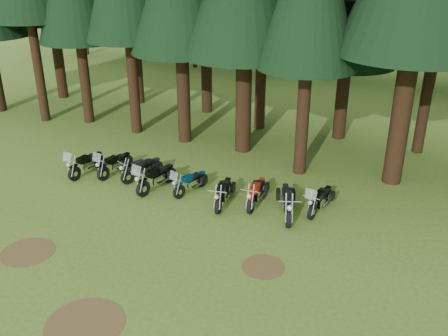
{
  "coord_description": "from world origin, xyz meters",
  "views": [
    {
      "loc": [
        8.87,
        -12.11,
        9.44
      ],
      "look_at": [
        1.06,
        5.0,
        1.0
      ],
      "focal_mm": 40.0,
      "sensor_mm": 36.0,
      "label": 1
    }
  ],
  "objects_px": {
    "motorcycle_0": "(86,164)",
    "motorcycle_4": "(190,183)",
    "motorcycle_7": "(287,203)",
    "motorcycle_3": "(156,178)",
    "motorcycle_5": "(223,194)",
    "motorcycle_2": "(142,169)",
    "motorcycle_8": "(320,201)",
    "motorcycle_1": "(115,165)",
    "motorcycle_6": "(256,193)"
  },
  "relations": [
    {
      "from": "motorcycle_1",
      "to": "motorcycle_7",
      "type": "bearing_deg",
      "value": 4.62
    },
    {
      "from": "motorcycle_0",
      "to": "motorcycle_7",
      "type": "distance_m",
      "value": 9.31
    },
    {
      "from": "motorcycle_5",
      "to": "motorcycle_2",
      "type": "bearing_deg",
      "value": 160.18
    },
    {
      "from": "motorcycle_8",
      "to": "motorcycle_5",
      "type": "bearing_deg",
      "value": -156.1
    },
    {
      "from": "motorcycle_1",
      "to": "motorcycle_8",
      "type": "relative_size",
      "value": 1.03
    },
    {
      "from": "motorcycle_7",
      "to": "motorcycle_1",
      "type": "bearing_deg",
      "value": 155.63
    },
    {
      "from": "motorcycle_0",
      "to": "motorcycle_8",
      "type": "distance_m",
      "value": 10.42
    },
    {
      "from": "motorcycle_1",
      "to": "motorcycle_0",
      "type": "bearing_deg",
      "value": -148.62
    },
    {
      "from": "motorcycle_0",
      "to": "motorcycle_8",
      "type": "height_order",
      "value": "motorcycle_0"
    },
    {
      "from": "motorcycle_5",
      "to": "motorcycle_8",
      "type": "xyz_separation_m",
      "value": [
        3.62,
        1.02,
        -0.0
      ]
    },
    {
      "from": "motorcycle_5",
      "to": "motorcycle_8",
      "type": "distance_m",
      "value": 3.77
    },
    {
      "from": "motorcycle_3",
      "to": "motorcycle_5",
      "type": "bearing_deg",
      "value": 9.29
    },
    {
      "from": "motorcycle_2",
      "to": "motorcycle_5",
      "type": "height_order",
      "value": "motorcycle_5"
    },
    {
      "from": "motorcycle_4",
      "to": "motorcycle_8",
      "type": "distance_m",
      "value": 5.33
    },
    {
      "from": "motorcycle_5",
      "to": "motorcycle_8",
      "type": "relative_size",
      "value": 1.01
    },
    {
      "from": "motorcycle_1",
      "to": "motorcycle_8",
      "type": "bearing_deg",
      "value": 10.06
    },
    {
      "from": "motorcycle_3",
      "to": "motorcycle_7",
      "type": "height_order",
      "value": "motorcycle_3"
    },
    {
      "from": "motorcycle_0",
      "to": "motorcycle_4",
      "type": "relative_size",
      "value": 1.12
    },
    {
      "from": "motorcycle_5",
      "to": "motorcycle_7",
      "type": "height_order",
      "value": "motorcycle_7"
    },
    {
      "from": "motorcycle_2",
      "to": "motorcycle_8",
      "type": "xyz_separation_m",
      "value": [
        7.84,
        0.35,
        0.0
      ]
    },
    {
      "from": "motorcycle_0",
      "to": "motorcycle_5",
      "type": "distance_m",
      "value": 6.75
    },
    {
      "from": "motorcycle_4",
      "to": "motorcycle_7",
      "type": "relative_size",
      "value": 0.87
    },
    {
      "from": "motorcycle_1",
      "to": "motorcycle_4",
      "type": "height_order",
      "value": "motorcycle_1"
    },
    {
      "from": "motorcycle_3",
      "to": "motorcycle_5",
      "type": "relative_size",
      "value": 1.1
    },
    {
      "from": "motorcycle_0",
      "to": "motorcycle_4",
      "type": "bearing_deg",
      "value": 7.76
    },
    {
      "from": "motorcycle_2",
      "to": "motorcycle_4",
      "type": "distance_m",
      "value": 2.57
    },
    {
      "from": "motorcycle_0",
      "to": "motorcycle_5",
      "type": "bearing_deg",
      "value": 3.65
    },
    {
      "from": "motorcycle_5",
      "to": "motorcycle_4",
      "type": "bearing_deg",
      "value": 156.56
    },
    {
      "from": "motorcycle_2",
      "to": "motorcycle_1",
      "type": "bearing_deg",
      "value": -153.63
    },
    {
      "from": "motorcycle_4",
      "to": "motorcycle_8",
      "type": "bearing_deg",
      "value": 21.48
    },
    {
      "from": "motorcycle_6",
      "to": "motorcycle_8",
      "type": "distance_m",
      "value": 2.48
    },
    {
      "from": "motorcycle_0",
      "to": "motorcycle_2",
      "type": "bearing_deg",
      "value": 18.05
    },
    {
      "from": "motorcycle_0",
      "to": "motorcycle_7",
      "type": "height_order",
      "value": "motorcycle_0"
    },
    {
      "from": "motorcycle_0",
      "to": "motorcycle_1",
      "type": "xyz_separation_m",
      "value": [
        1.17,
        0.52,
        -0.01
      ]
    },
    {
      "from": "motorcycle_4",
      "to": "motorcycle_7",
      "type": "distance_m",
      "value": 4.23
    },
    {
      "from": "motorcycle_5",
      "to": "motorcycle_8",
      "type": "height_order",
      "value": "motorcycle_8"
    },
    {
      "from": "motorcycle_2",
      "to": "motorcycle_6",
      "type": "distance_m",
      "value": 5.41
    },
    {
      "from": "motorcycle_1",
      "to": "motorcycle_3",
      "type": "xyz_separation_m",
      "value": [
        2.47,
        -0.53,
        0.04
      ]
    },
    {
      "from": "motorcycle_4",
      "to": "motorcycle_8",
      "type": "height_order",
      "value": "motorcycle_8"
    },
    {
      "from": "motorcycle_1",
      "to": "motorcycle_5",
      "type": "relative_size",
      "value": 1.02
    },
    {
      "from": "motorcycle_2",
      "to": "motorcycle_7",
      "type": "bearing_deg",
      "value": 17.76
    },
    {
      "from": "motorcycle_4",
      "to": "motorcycle_6",
      "type": "relative_size",
      "value": 0.91
    },
    {
      "from": "motorcycle_2",
      "to": "motorcycle_3",
      "type": "xyz_separation_m",
      "value": [
        1.11,
        -0.64,
        0.05
      ]
    },
    {
      "from": "motorcycle_1",
      "to": "motorcycle_6",
      "type": "height_order",
      "value": "motorcycle_1"
    },
    {
      "from": "motorcycle_5",
      "to": "motorcycle_1",
      "type": "bearing_deg",
      "value": 163.47
    },
    {
      "from": "motorcycle_1",
      "to": "motorcycle_2",
      "type": "height_order",
      "value": "motorcycle_1"
    },
    {
      "from": "motorcycle_6",
      "to": "motorcycle_7",
      "type": "relative_size",
      "value": 0.95
    },
    {
      "from": "motorcycle_1",
      "to": "motorcycle_4",
      "type": "bearing_deg",
      "value": 4.44
    },
    {
      "from": "motorcycle_7",
      "to": "motorcycle_8",
      "type": "xyz_separation_m",
      "value": [
        1.07,
        0.83,
        -0.06
      ]
    },
    {
      "from": "motorcycle_2",
      "to": "motorcycle_0",
      "type": "bearing_deg",
      "value": -144.16
    }
  ]
}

